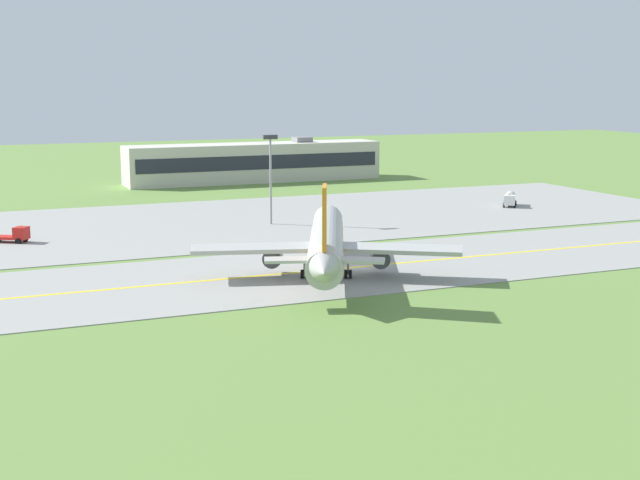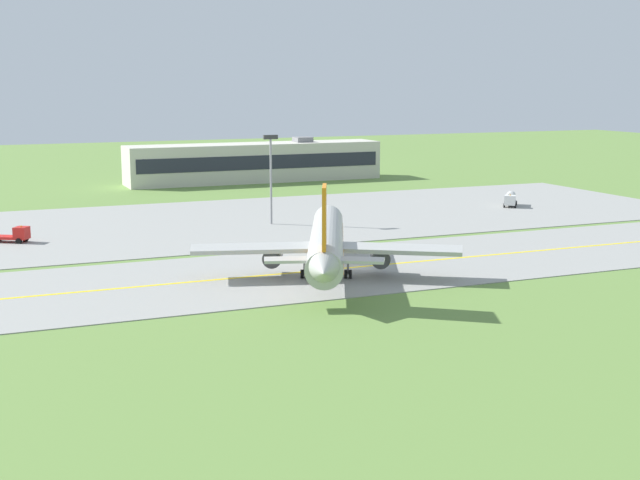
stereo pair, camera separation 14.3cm
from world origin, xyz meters
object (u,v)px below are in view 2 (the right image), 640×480
Objects in this scene: apron_light_mast at (271,168)px; service_truck_baggage at (14,235)px; airplane_lead at (326,242)px; service_truck_fuel at (510,199)px.

service_truck_baggage is at bearing -178.35° from apron_light_mast.
airplane_lead is at bearing -48.67° from service_truck_baggage.
apron_light_mast is (-48.58, -2.19, 7.79)m from service_truck_fuel.
airplane_lead is 6.24× the size of service_truck_fuel.
apron_light_mast reaches higher than airplane_lead.
apron_light_mast reaches higher than service_truck_fuel.
apron_light_mast is (6.93, 39.03, 5.19)m from airplane_lead.
service_truck_baggage is 1.09× the size of service_truck_fuel.
airplane_lead is 50.52m from service_truck_baggage.
apron_light_mast is at bearing 1.65° from service_truck_baggage.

